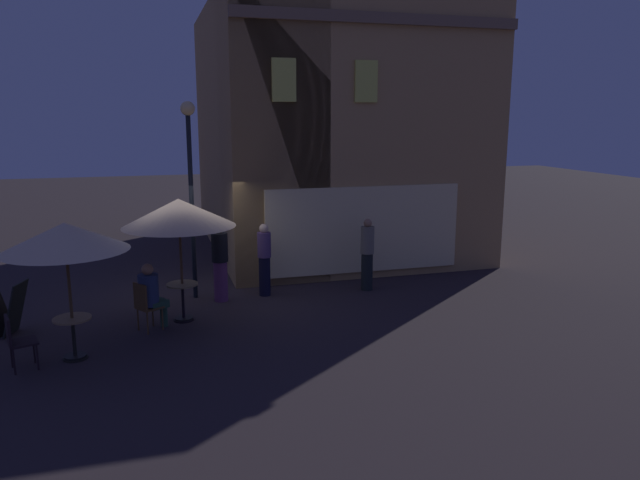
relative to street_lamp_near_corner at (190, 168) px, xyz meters
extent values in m
plane|color=#2B2327|center=(-0.03, -0.76, -2.87)|extent=(60.00, 60.00, 0.00)
cube|color=tan|center=(4.47, 1.58, 0.66)|extent=(7.03, 2.30, 7.05)
cube|color=tan|center=(2.11, 4.73, 0.66)|extent=(2.30, 8.61, 7.05)
cube|color=#7A5F49|center=(4.47, 0.37, 3.28)|extent=(7.03, 0.12, 0.25)
cube|color=#D9D955|center=(2.16, 0.40, 1.88)|extent=(0.55, 0.06, 0.95)
cube|color=#D9D955|center=(4.11, 0.40, 1.88)|extent=(0.55, 0.06, 0.95)
cube|color=beige|center=(4.12, 0.39, -1.62)|extent=(4.92, 0.08, 2.10)
cylinder|color=black|center=(0.00, 0.00, -0.86)|extent=(0.10, 0.10, 4.02)
sphere|color=#F5CF86|center=(0.00, 0.00, 1.25)|extent=(0.30, 0.30, 0.30)
cube|color=black|center=(-3.34, -1.45, -2.36)|extent=(0.45, 0.62, 0.99)
cylinder|color=black|center=(-0.35, -1.49, -2.85)|extent=(0.40, 0.40, 0.03)
cylinder|color=black|center=(-0.35, -1.49, -2.51)|extent=(0.06, 0.06, 0.72)
cylinder|color=olive|center=(-0.35, -1.49, -2.13)|extent=(0.61, 0.61, 0.03)
cylinder|color=black|center=(-2.21, -2.94, -2.85)|extent=(0.40, 0.40, 0.03)
cylinder|color=black|center=(-2.21, -2.94, -2.53)|extent=(0.06, 0.06, 0.68)
cylinder|color=olive|center=(-2.21, -2.94, -2.17)|extent=(0.61, 0.61, 0.03)
cylinder|color=black|center=(-0.35, -1.49, -2.84)|extent=(0.36, 0.36, 0.06)
cylinder|color=#4F341F|center=(-0.35, -1.49, -1.68)|extent=(0.05, 0.05, 2.37)
cone|color=tan|center=(-0.35, -1.49, -0.71)|extent=(2.16, 2.16, 0.53)
cylinder|color=black|center=(-2.21, -2.94, -2.84)|extent=(0.36, 0.36, 0.06)
cylinder|color=#48331E|center=(-2.21, -2.94, -1.74)|extent=(0.05, 0.05, 2.25)
cone|color=beige|center=(-2.21, -2.94, -0.80)|extent=(1.99, 1.99, 0.46)
cylinder|color=#52371D|center=(-0.94, -1.67, -2.65)|extent=(0.03, 0.03, 0.43)
cylinder|color=#52371D|center=(-0.77, -1.94, -2.65)|extent=(0.03, 0.03, 0.43)
cylinder|color=#52371D|center=(-1.21, -1.84, -2.65)|extent=(0.03, 0.03, 0.43)
cylinder|color=#52371D|center=(-1.04, -2.11, -2.65)|extent=(0.03, 0.03, 0.43)
cube|color=#52371D|center=(-0.99, -1.89, -2.42)|extent=(0.55, 0.55, 0.04)
cube|color=#52371D|center=(-1.14, -1.99, -2.16)|extent=(0.25, 0.36, 0.48)
cylinder|color=black|center=(-2.82, -2.96, -2.65)|extent=(0.03, 0.03, 0.43)
cylinder|color=black|center=(-2.72, -3.28, -2.65)|extent=(0.03, 0.03, 0.43)
cylinder|color=black|center=(-3.14, -3.06, -2.65)|extent=(0.03, 0.03, 0.43)
cylinder|color=black|center=(-3.04, -3.38, -2.65)|extent=(0.03, 0.03, 0.43)
cube|color=black|center=(-2.93, -3.17, -2.42)|extent=(0.52, 0.52, 0.04)
cube|color=black|center=(-3.11, -3.22, -2.18)|extent=(0.16, 0.41, 0.44)
cube|color=#254430|center=(-0.87, -1.82, -2.38)|extent=(0.50, 0.51, 0.14)
cylinder|color=#254430|center=(-0.73, -1.73, -2.62)|extent=(0.14, 0.14, 0.49)
cylinder|color=navy|center=(-0.99, -1.89, -2.08)|extent=(0.37, 0.37, 0.60)
sphere|color=#98694A|center=(-0.99, -1.89, -1.68)|extent=(0.22, 0.22, 0.22)
cylinder|color=black|center=(3.87, -0.49, -2.43)|extent=(0.27, 0.27, 0.87)
cylinder|color=slate|center=(3.87, -0.49, -1.69)|extent=(0.31, 0.31, 0.62)
sphere|color=#946B4F|center=(3.87, -0.49, -1.29)|extent=(0.19, 0.19, 0.19)
cylinder|color=#65325D|center=(0.52, -0.40, -2.43)|extent=(0.30, 0.30, 0.88)
cylinder|color=black|center=(0.52, -0.40, -1.67)|extent=(0.35, 0.35, 0.63)
sphere|color=#926A50|center=(0.52, -0.40, -1.26)|extent=(0.21, 0.21, 0.21)
cylinder|color=black|center=(1.52, -0.26, -2.43)|extent=(0.26, 0.26, 0.88)
cylinder|color=#553C68|center=(1.52, -0.26, -1.71)|extent=(0.30, 0.30, 0.56)
sphere|color=beige|center=(1.52, -0.26, -1.34)|extent=(0.20, 0.20, 0.20)
camera|label=1|loc=(-0.90, -13.08, 1.09)|focal=33.67mm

